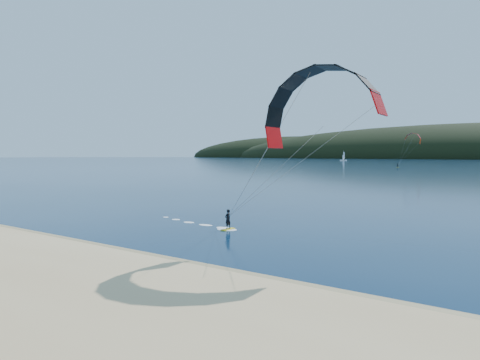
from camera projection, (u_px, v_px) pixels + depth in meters
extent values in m
plane|color=#071C38|center=(91.00, 279.00, 22.29)|extent=(1800.00, 1800.00, 0.00)
cube|color=#8D7C52|center=(152.00, 260.00, 26.01)|extent=(220.00, 2.50, 0.10)
ellipsoid|color=black|center=(463.00, 159.00, 646.45)|extent=(840.00, 280.00, 110.00)
ellipsoid|color=black|center=(292.00, 157.00, 879.91)|extent=(520.00, 220.00, 90.00)
cube|color=yellow|center=(228.00, 229.00, 36.85)|extent=(0.64, 1.49, 0.08)
imported|color=black|center=(228.00, 219.00, 36.79)|extent=(0.50, 0.70, 1.77)
cylinder|color=gray|center=(269.00, 178.00, 31.64)|extent=(0.02, 0.02, 13.30)
cube|color=yellow|center=(398.00, 167.00, 209.61)|extent=(1.07, 1.66, 0.09)
imported|color=black|center=(398.00, 165.00, 209.54)|extent=(1.04, 1.16, 1.95)
cylinder|color=gray|center=(405.00, 153.00, 204.31)|extent=(0.02, 0.02, 15.35)
cube|color=white|center=(343.00, 160.00, 426.12)|extent=(7.59, 4.28, 1.26)
cylinder|color=white|center=(344.00, 156.00, 425.81)|extent=(0.18, 0.18, 9.94)
cube|color=white|center=(344.00, 156.00, 426.83)|extent=(0.71, 2.27, 7.23)
cube|color=white|center=(343.00, 157.00, 424.70)|extent=(0.56, 1.75, 4.52)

